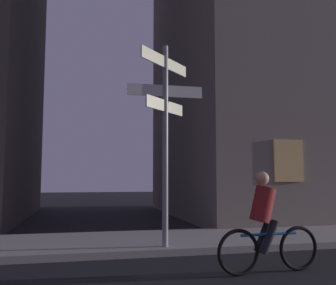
% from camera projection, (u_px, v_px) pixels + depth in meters
% --- Properties ---
extents(sidewalk_kerb, '(40.00, 2.70, 0.14)m').
position_uv_depth(sidewalk_kerb, '(172.00, 241.00, 8.54)').
color(sidewalk_kerb, '#9E9991').
rests_on(sidewalk_kerb, ground_plane).
extents(signpost, '(1.59, 1.23, 4.13)m').
position_uv_depth(signpost, '(165.00, 122.00, 7.69)').
color(signpost, gray).
rests_on(signpost, sidewalk_kerb).
extents(cyclist, '(1.82, 0.36, 1.61)m').
position_uv_depth(cyclist, '(266.00, 226.00, 5.95)').
color(cyclist, black).
rests_on(cyclist, ground_plane).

